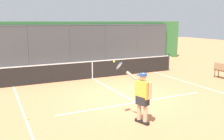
{
  "coord_description": "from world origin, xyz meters",
  "views": [
    {
      "loc": [
        4.8,
        8.57,
        3.04
      ],
      "look_at": [
        0.35,
        -0.58,
        1.05
      ],
      "focal_mm": 39.91,
      "sensor_mm": 36.0,
      "label": 1
    }
  ],
  "objects": [
    {
      "name": "ground_plane",
      "position": [
        0.0,
        0.0,
        0.0
      ],
      "size": [
        60.0,
        60.0,
        0.0
      ],
      "primitive_type": "plane",
      "color": "#C67A4C"
    },
    {
      "name": "court_line_markings",
      "position": [
        0.0,
        1.17,
        0.0
      ],
      "size": [
        8.08,
        8.29,
        0.01
      ],
      "color": "white",
      "rests_on": "ground"
    },
    {
      "name": "fence_backdrop",
      "position": [
        0.0,
        -8.67,
        1.51
      ],
      "size": [
        19.37,
        1.37,
        3.04
      ],
      "color": "#474C51",
      "rests_on": "ground"
    },
    {
      "name": "tennis_net",
      "position": [
        0.0,
        -3.74,
        0.49
      ],
      "size": [
        10.39,
        0.09,
        1.07
      ],
      "color": "#2D2D2D",
      "rests_on": "ground"
    },
    {
      "name": "tennis_player",
      "position": [
        0.88,
        2.56,
        0.9
      ],
      "size": [
        0.75,
        1.21,
        1.84
      ],
      "rotation": [
        0.0,
        0.0,
        -1.27
      ],
      "color": "black",
      "rests_on": "ground"
    },
    {
      "name": "tennis_ball_near_baseline",
      "position": [
        3.95,
        0.77,
        0.03
      ],
      "size": [
        0.07,
        0.07,
        0.07
      ],
      "primitive_type": "sphere",
      "color": "#D6E042",
      "rests_on": "ground"
    }
  ]
}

